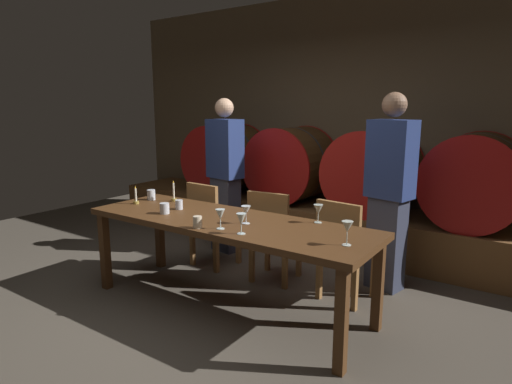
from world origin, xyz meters
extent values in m
plane|color=#4C443A|center=(0.00, 0.00, 0.00)|extent=(8.82, 8.82, 0.00)
cube|color=brown|center=(0.00, 2.78, 1.49)|extent=(6.78, 0.24, 2.97)
cube|color=brown|center=(0.00, 2.23, 0.24)|extent=(6.11, 0.90, 0.48)
cylinder|color=#513319|center=(-1.55, 2.23, 0.93)|extent=(0.91, 0.75, 0.91)
cylinder|color=#9E1411|center=(-1.55, 1.84, 0.93)|extent=(0.92, 0.03, 0.92)
cylinder|color=#9E1411|center=(-1.55, 2.62, 0.93)|extent=(0.92, 0.03, 0.92)
cylinder|color=#2D2D33|center=(-1.55, 2.23, 0.93)|extent=(0.91, 0.04, 0.91)
cylinder|color=#513319|center=(-0.52, 2.23, 0.93)|extent=(0.91, 0.75, 0.91)
cylinder|color=#9E1411|center=(-0.52, 1.84, 0.93)|extent=(0.92, 0.03, 0.92)
cylinder|color=#9E1411|center=(-0.52, 2.62, 0.93)|extent=(0.92, 0.03, 0.92)
cylinder|color=#2D2D33|center=(-0.52, 2.23, 0.93)|extent=(0.91, 0.04, 0.91)
cylinder|color=brown|center=(0.52, 2.23, 0.93)|extent=(0.91, 0.75, 0.91)
cylinder|color=#B21C16|center=(0.52, 1.84, 0.93)|extent=(0.92, 0.03, 0.92)
cylinder|color=#B21C16|center=(0.52, 2.62, 0.93)|extent=(0.92, 0.03, 0.92)
cylinder|color=#2D2D33|center=(0.52, 2.23, 0.93)|extent=(0.91, 0.04, 0.91)
cylinder|color=#513319|center=(1.53, 2.23, 0.93)|extent=(0.91, 0.75, 0.91)
cylinder|color=#9E1411|center=(1.53, 1.84, 0.93)|extent=(0.92, 0.03, 0.92)
cylinder|color=#9E1411|center=(1.53, 2.62, 0.93)|extent=(0.92, 0.03, 0.92)
cylinder|color=#2D2D33|center=(1.53, 2.23, 0.93)|extent=(0.91, 0.04, 0.91)
cube|color=#4C2D16|center=(0.03, 0.25, 0.72)|extent=(2.45, 0.78, 0.05)
cube|color=#4C2D16|center=(-1.12, -0.08, 0.35)|extent=(0.07, 0.07, 0.70)
cube|color=#4C2D16|center=(1.17, -0.08, 0.35)|extent=(0.07, 0.07, 0.70)
cube|color=#4C2D16|center=(-1.12, 0.58, 0.35)|extent=(0.07, 0.07, 0.70)
cube|color=#4C2D16|center=(1.17, 0.58, 0.35)|extent=(0.07, 0.07, 0.70)
cube|color=olive|center=(-0.69, 0.96, 0.44)|extent=(0.43, 0.43, 0.04)
cube|color=olive|center=(-0.70, 0.78, 0.67)|extent=(0.40, 0.07, 0.42)
cube|color=olive|center=(-0.51, 1.12, 0.21)|extent=(0.05, 0.05, 0.42)
cube|color=olive|center=(-0.85, 1.14, 0.21)|extent=(0.05, 0.05, 0.42)
cube|color=olive|center=(-0.53, 0.78, 0.21)|extent=(0.05, 0.05, 0.42)
cube|color=olive|center=(-0.87, 0.80, 0.21)|extent=(0.05, 0.05, 0.42)
cube|color=olive|center=(0.05, 0.97, 0.44)|extent=(0.45, 0.45, 0.04)
cube|color=olive|center=(0.07, 0.79, 0.67)|extent=(0.40, 0.09, 0.42)
cube|color=olive|center=(0.19, 1.16, 0.21)|extent=(0.05, 0.05, 0.42)
cube|color=olive|center=(-0.14, 1.12, 0.21)|extent=(0.05, 0.05, 0.42)
cube|color=olive|center=(0.24, 0.83, 0.21)|extent=(0.05, 0.05, 0.42)
cube|color=olive|center=(-0.10, 0.78, 0.21)|extent=(0.05, 0.05, 0.42)
cube|color=olive|center=(0.77, 0.97, 0.44)|extent=(0.45, 0.45, 0.04)
cube|color=olive|center=(0.75, 0.79, 0.67)|extent=(0.40, 0.09, 0.42)
cube|color=olive|center=(0.96, 1.12, 0.21)|extent=(0.05, 0.05, 0.42)
cube|color=olive|center=(0.62, 1.16, 0.21)|extent=(0.05, 0.05, 0.42)
cube|color=olive|center=(0.92, 0.78, 0.21)|extent=(0.05, 0.05, 0.42)
cube|color=olive|center=(0.58, 0.82, 0.21)|extent=(0.05, 0.05, 0.42)
cube|color=#33384C|center=(-0.88, 1.38, 0.43)|extent=(0.33, 0.24, 0.85)
cube|color=navy|center=(-0.88, 1.38, 1.17)|extent=(0.41, 0.30, 0.65)
sphere|color=#D8A884|center=(-0.88, 1.38, 1.62)|extent=(0.21, 0.21, 0.21)
cube|color=#33384C|center=(0.97, 1.37, 0.42)|extent=(0.34, 0.26, 0.85)
cube|color=navy|center=(0.97, 1.37, 1.19)|extent=(0.42, 0.32, 0.68)
sphere|color=#8C664C|center=(0.97, 1.37, 1.65)|extent=(0.21, 0.21, 0.21)
cylinder|color=olive|center=(-1.01, 0.21, 0.76)|extent=(0.05, 0.05, 0.02)
cylinder|color=#EDE5CC|center=(-1.01, 0.21, 0.84)|extent=(0.02, 0.02, 0.12)
cone|color=yellow|center=(-1.01, 0.21, 0.91)|extent=(0.01, 0.01, 0.02)
cylinder|color=olive|center=(-0.80, 0.49, 0.76)|extent=(0.05, 0.05, 0.02)
cylinder|color=#EDE5CC|center=(-0.80, 0.49, 0.85)|extent=(0.02, 0.02, 0.15)
cone|color=yellow|center=(-0.80, 0.49, 0.94)|extent=(0.01, 0.01, 0.02)
cylinder|color=silver|center=(0.16, 0.01, 0.75)|extent=(0.06, 0.06, 0.00)
cylinder|color=silver|center=(0.16, 0.01, 0.79)|extent=(0.01, 0.01, 0.07)
cone|color=silver|center=(0.16, 0.01, 0.86)|extent=(0.07, 0.07, 0.08)
cylinder|color=white|center=(0.23, 0.23, 0.75)|extent=(0.06, 0.06, 0.00)
cylinder|color=white|center=(0.23, 0.23, 0.79)|extent=(0.01, 0.01, 0.07)
cone|color=white|center=(0.23, 0.23, 0.86)|extent=(0.07, 0.07, 0.07)
cylinder|color=silver|center=(0.36, -0.01, 0.75)|extent=(0.06, 0.06, 0.00)
cylinder|color=silver|center=(0.36, -0.01, 0.78)|extent=(0.01, 0.01, 0.06)
cone|color=silver|center=(0.36, -0.01, 0.86)|extent=(0.07, 0.07, 0.08)
cylinder|color=silver|center=(0.68, 0.57, 0.75)|extent=(0.06, 0.06, 0.00)
cylinder|color=silver|center=(0.68, 0.57, 0.79)|extent=(0.01, 0.01, 0.06)
cone|color=silver|center=(0.68, 0.57, 0.86)|extent=(0.07, 0.07, 0.08)
cylinder|color=silver|center=(1.08, 0.17, 0.75)|extent=(0.06, 0.06, 0.00)
cylinder|color=silver|center=(1.08, 0.17, 0.80)|extent=(0.01, 0.01, 0.08)
cone|color=silver|center=(1.08, 0.17, 0.88)|extent=(0.08, 0.08, 0.07)
cylinder|color=silver|center=(-1.02, 0.41, 0.80)|extent=(0.08, 0.08, 0.10)
cylinder|color=silver|center=(-0.53, 0.28, 0.79)|extent=(0.07, 0.07, 0.08)
cylinder|color=silver|center=(-0.52, 0.10, 0.79)|extent=(0.08, 0.08, 0.09)
cylinder|color=beige|center=(0.01, -0.07, 0.79)|extent=(0.07, 0.07, 0.09)
camera|label=1|loc=(2.11, -2.37, 1.64)|focal=30.30mm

